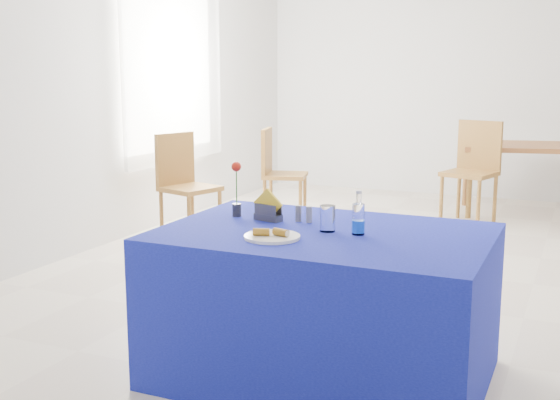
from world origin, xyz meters
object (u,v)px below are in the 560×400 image
object	(u,v)px
water_bottle	(358,220)
oak_table	(527,151)
chair_bg_left	(474,164)
plate	(272,237)
blue_table	(324,304)
chair_win_b	(277,168)
chair_win_a	(183,179)

from	to	relation	value
water_bottle	oak_table	xyz separation A→B (m)	(0.39, 4.72, -0.15)
oak_table	chair_bg_left	bearing A→B (deg)	-124.14
oak_table	chair_bg_left	size ratio (longest dim) A/B	1.45
plate	blue_table	distance (m)	0.49
chair_bg_left	chair_win_b	distance (m)	2.00
plate	water_bottle	size ratio (longest dim) A/B	1.24
chair_win_a	blue_table	bearing A→B (deg)	-118.62
chair_bg_left	oak_table	bearing A→B (deg)	71.62
plate	chair_win_a	distance (m)	3.19
oak_table	water_bottle	bearing A→B (deg)	-94.68
water_bottle	chair_win_b	world-z (taller)	water_bottle
chair_bg_left	chair_win_b	size ratio (longest dim) A/B	1.09
plate	oak_table	bearing A→B (deg)	81.60
blue_table	water_bottle	world-z (taller)	water_bottle
plate	chair_win_a	xyz separation A→B (m)	(-2.01, 2.47, -0.20)
plate	chair_win_b	distance (m)	3.92
plate	chair_win_a	world-z (taller)	chair_win_a
oak_table	chair_win_a	bearing A→B (deg)	-137.80
plate	oak_table	xyz separation A→B (m)	(0.73, 4.96, -0.09)
chair_win_b	oak_table	bearing A→B (deg)	-73.83
plate	blue_table	world-z (taller)	plate
blue_table	water_bottle	xyz separation A→B (m)	(0.17, -0.00, 0.45)
plate	chair_win_b	xyz separation A→B (m)	(-1.58, 3.58, -0.22)
water_bottle	chair_win_b	distance (m)	3.86
blue_table	chair_bg_left	xyz separation A→B (m)	(0.11, 4.05, 0.22)
blue_table	chair_win_a	world-z (taller)	chair_win_a
chair_win_b	chair_bg_left	bearing A→B (deg)	-83.56
oak_table	plate	bearing A→B (deg)	-98.40
oak_table	chair_bg_left	world-z (taller)	chair_bg_left
water_bottle	plate	bearing A→B (deg)	-145.04
water_bottle	blue_table	bearing A→B (deg)	179.03
chair_win_a	chair_win_b	world-z (taller)	chair_win_a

